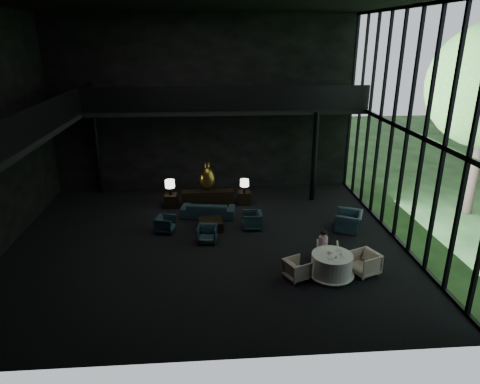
{
  "coord_description": "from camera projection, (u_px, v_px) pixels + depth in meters",
  "views": [
    {
      "loc": [
        0.15,
        -13.94,
        7.05
      ],
      "look_at": [
        1.24,
        0.5,
        1.74
      ],
      "focal_mm": 32.0,
      "sensor_mm": 36.0,
      "label": 1
    }
  ],
  "objects": [
    {
      "name": "railing_left",
      "position": [
        45.0,
        118.0,
        13.53
      ],
      "size": [
        0.06,
        12.0,
        1.0
      ],
      "primitive_type": "cube",
      "color": "black",
      "rests_on": "mezzanine_left"
    },
    {
      "name": "plate_a",
      "position": [
        331.0,
        258.0,
        12.88
      ],
      "size": [
        0.22,
        0.22,
        0.01
      ],
      "primitive_type": "cylinder",
      "rotation": [
        0.0,
        0.0,
        -0.02
      ],
      "color": "white",
      "rests_on": "dining_table"
    },
    {
      "name": "column_nw",
      "position": [
        97.0,
        152.0,
        19.76
      ],
      "size": [
        0.24,
        0.24,
        4.0
      ],
      "primitive_type": "cylinder",
      "color": "black",
      "rests_on": "floor"
    },
    {
      "name": "mezzanine_left",
      "position": [
        16.0,
        137.0,
        13.67
      ],
      "size": [
        2.0,
        12.0,
        0.25
      ],
      "primitive_type": "cube",
      "color": "black",
      "rests_on": "wall_left"
    },
    {
      "name": "coffee_table",
      "position": [
        210.0,
        225.0,
        16.46
      ],
      "size": [
        0.98,
        0.98,
        0.4
      ],
      "primitive_type": "cube",
      "rotation": [
        0.0,
        0.0,
        0.1
      ],
      "color": "black",
      "rests_on": "floor"
    },
    {
      "name": "dining_chair_east",
      "position": [
        365.0,
        262.0,
        13.35
      ],
      "size": [
        0.99,
        1.02,
        0.82
      ],
      "primitive_type": "imported",
      "rotation": [
        0.0,
        0.0,
        -1.18
      ],
      "color": "beige",
      "rests_on": "floor"
    },
    {
      "name": "lounge_armchair_south",
      "position": [
        207.0,
        234.0,
        15.42
      ],
      "size": [
        0.68,
        0.65,
        0.63
      ],
      "primitive_type": "imported",
      "rotation": [
        0.0,
        0.0,
        -0.13
      ],
      "color": "#1B3041",
      "rests_on": "floor"
    },
    {
      "name": "console",
      "position": [
        208.0,
        198.0,
        18.69
      ],
      "size": [
        2.23,
        0.51,
        0.71
      ],
      "primitive_type": "cube",
      "color": "black",
      "rests_on": "floor"
    },
    {
      "name": "sofa",
      "position": [
        208.0,
        207.0,
        17.54
      ],
      "size": [
        2.33,
        1.0,
        0.88
      ],
      "primitive_type": "imported",
      "rotation": [
        0.0,
        0.0,
        2.98
      ],
      "color": "navy",
      "rests_on": "floor"
    },
    {
      "name": "curtain_wall",
      "position": [
        408.0,
        131.0,
        14.59
      ],
      "size": [
        0.2,
        12.0,
        8.0
      ],
      "primitive_type": null,
      "color": "black",
      "rests_on": "ground"
    },
    {
      "name": "wall_front",
      "position": [
        202.0,
        199.0,
        8.48
      ],
      "size": [
        14.0,
        0.04,
        8.0
      ],
      "primitive_type": "cube",
      "color": "black",
      "rests_on": "ground"
    },
    {
      "name": "child",
      "position": [
        323.0,
        240.0,
        14.0
      ],
      "size": [
        0.29,
        0.29,
        0.63
      ],
      "rotation": [
        0.0,
        0.0,
        3.14
      ],
      "color": "#C58F9C",
      "rests_on": "dining_chair_north"
    },
    {
      "name": "mezzanine_back",
      "position": [
        227.0,
        109.0,
        18.84
      ],
      "size": [
        12.0,
        2.0,
        0.25
      ],
      "primitive_type": "cube",
      "color": "black",
      "rests_on": "wall_back"
    },
    {
      "name": "table_lamp_right",
      "position": [
        244.0,
        183.0,
        18.49
      ],
      "size": [
        0.37,
        0.37,
        0.63
      ],
      "color": "black",
      "rests_on": "side_table_right"
    },
    {
      "name": "dining_table",
      "position": [
        331.0,
        267.0,
        13.21
      ],
      "size": [
        1.43,
        1.43,
        0.75
      ],
      "color": "white",
      "rests_on": "floor"
    },
    {
      "name": "cream_pot",
      "position": [
        336.0,
        257.0,
        12.85
      ],
      "size": [
        0.06,
        0.06,
        0.07
      ],
      "primitive_type": "cylinder",
      "rotation": [
        0.0,
        0.0,
        0.06
      ],
      "color": "#99999E",
      "rests_on": "dining_table"
    },
    {
      "name": "coffee_cup",
      "position": [
        341.0,
        253.0,
        13.05
      ],
      "size": [
        0.1,
        0.1,
        0.06
      ],
      "primitive_type": "cylinder",
      "rotation": [
        0.0,
        0.0,
        -0.28
      ],
      "color": "white",
      "rests_on": "saucer"
    },
    {
      "name": "side_table_left",
      "position": [
        171.0,
        201.0,
        18.59
      ],
      "size": [
        0.53,
        0.53,
        0.59
      ],
      "primitive_type": "cube",
      "color": "black",
      "rests_on": "floor"
    },
    {
      "name": "window_armchair",
      "position": [
        349.0,
        218.0,
        16.34
      ],
      "size": [
        1.11,
        1.32,
        0.98
      ],
      "primitive_type": "imported",
      "rotation": [
        0.0,
        0.0,
        -1.98
      ],
      "color": "navy",
      "rests_on": "floor"
    },
    {
      "name": "floor",
      "position": [
        207.0,
        243.0,
        15.47
      ],
      "size": [
        14.0,
        12.0,
        0.02
      ],
      "primitive_type": "cube",
      "color": "black",
      "rests_on": "ground"
    },
    {
      "name": "plate_b",
      "position": [
        339.0,
        250.0,
        13.31
      ],
      "size": [
        0.27,
        0.27,
        0.02
      ],
      "primitive_type": "cylinder",
      "rotation": [
        0.0,
        0.0,
        0.24
      ],
      "color": "white",
      "rests_on": "dining_table"
    },
    {
      "name": "bronze_urn",
      "position": [
        207.0,
        178.0,
        18.56
      ],
      "size": [
        0.66,
        0.66,
        1.24
      ],
      "color": "brown",
      "rests_on": "console"
    },
    {
      "name": "wall_back",
      "position": [
        204.0,
        106.0,
        19.71
      ],
      "size": [
        14.0,
        0.04,
        8.0
      ],
      "primitive_type": "cube",
      "color": "black",
      "rests_on": "ground"
    },
    {
      "name": "cereal_bowl",
      "position": [
        330.0,
        252.0,
        13.13
      ],
      "size": [
        0.17,
        0.17,
        0.09
      ],
      "primitive_type": "ellipsoid",
      "color": "white",
      "rests_on": "dining_table"
    },
    {
      "name": "saucer",
      "position": [
        342.0,
        257.0,
        12.94
      ],
      "size": [
        0.15,
        0.15,
        0.01
      ],
      "primitive_type": "cylinder",
      "rotation": [
        0.0,
        0.0,
        -0.09
      ],
      "color": "white",
      "rests_on": "dining_table"
    },
    {
      "name": "dining_chair_north",
      "position": [
        327.0,
        252.0,
        14.08
      ],
      "size": [
        0.76,
        0.73,
        0.66
      ],
      "primitive_type": "imported",
      "rotation": [
        0.0,
        0.0,
        2.92
      ],
      "color": "#C9A88D",
      "rests_on": "floor"
    },
    {
      "name": "dining_chair_west",
      "position": [
        297.0,
        269.0,
        13.11
      ],
      "size": [
        0.78,
        0.8,
        0.63
      ],
      "primitive_type": "imported",
      "rotation": [
        0.0,
        0.0,
        2.0
      ],
      "color": "tan",
      "rests_on": "floor"
    },
    {
      "name": "column_ne",
      "position": [
        314.0,
        157.0,
        18.87
      ],
      "size": [
        0.24,
        0.24,
        4.0
      ],
      "primitive_type": "cylinder",
      "color": "black",
      "rests_on": "floor"
    },
    {
      "name": "lounge_armchair_west",
      "position": [
        165.0,
        224.0,
        16.23
      ],
      "size": [
        0.68,
        0.71,
        0.61
      ],
      "primitive_type": "imported",
      "rotation": [
        0.0,
        0.0,
        1.32
      ],
      "color": "#152134",
      "rests_on": "floor"
    },
    {
      "name": "side_table_right",
      "position": [
        244.0,
        198.0,
        18.93
      ],
      "size": [
        0.53,
        0.53,
        0.59
      ],
      "primitive_type": "cube",
      "color": "black",
      "rests_on": "floor"
    },
    {
      "name": "table_lamp_left",
      "position": [
        170.0,
        184.0,
        18.23
      ],
      "size": [
        0.41,
        0.41,
        0.68
      ],
      "color": "black",
      "rests_on": "side_table_left"
    },
    {
      "name": "lounge_armchair_east",
      "position": [
        252.0,
        220.0,
        16.5
      ],
      "size": [
        0.67,
        0.72,
        0.71
      ],
      "primitive_type": "imported",
      "rotation": [
        0.0,
        0.0,
        -1.61
      ],
      "color": "black",
      "rests_on": "floor"
    },
    {
      "name": "ceiling",
      "position": [
        200.0,
        2.0,
        12.72
      ],
      "size": [
        14.0,
        12.0,
        0.02
      ],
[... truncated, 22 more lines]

